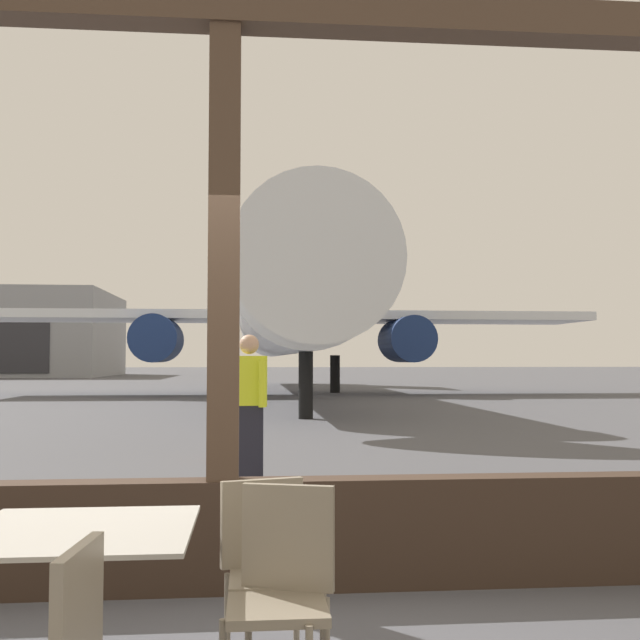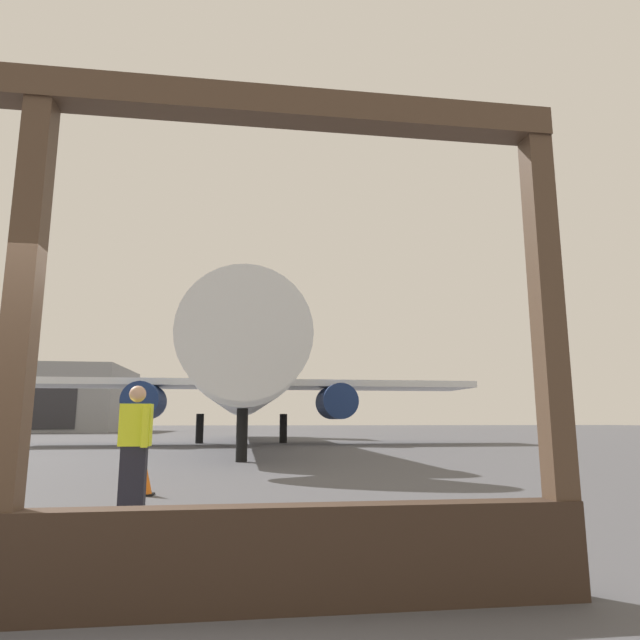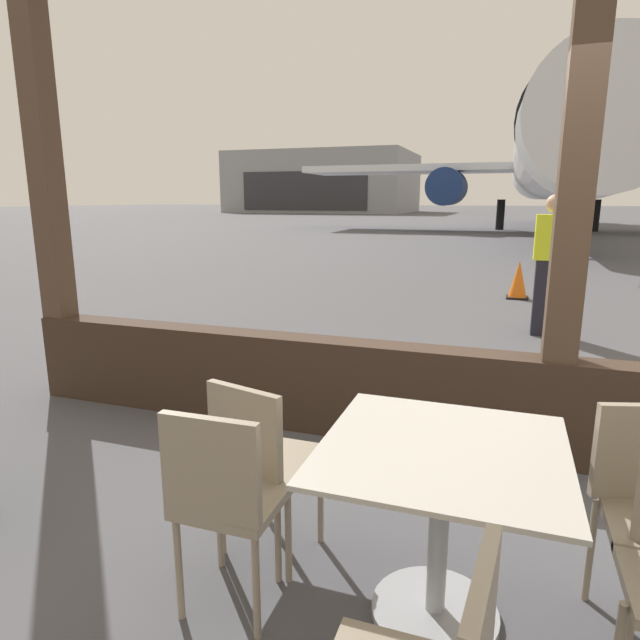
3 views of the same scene
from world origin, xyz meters
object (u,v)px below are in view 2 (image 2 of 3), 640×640
object	(u,v)px
ground_crew_worker	(134,450)
distant_hangar	(29,399)
airplane	(243,378)
traffic_cone	(144,477)

from	to	relation	value
ground_crew_worker	distant_hangar	bearing A→B (deg)	110.83
airplane	ground_crew_worker	xyz separation A→B (m)	(-1.40, -23.34, -2.70)
traffic_cone	ground_crew_worker	bearing A→B (deg)	-83.72
distant_hangar	airplane	bearing A→B (deg)	-57.45
airplane	traffic_cone	size ratio (longest dim) A/B	51.61
ground_crew_worker	traffic_cone	size ratio (longest dim) A/B	2.66
airplane	distant_hangar	bearing A→B (deg)	122.55
airplane	ground_crew_worker	world-z (taller)	airplane
airplane	distant_hangar	distance (m)	47.29
traffic_cone	distant_hangar	bearing A→B (deg)	111.41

